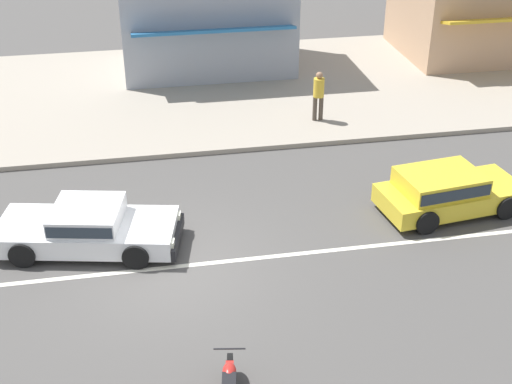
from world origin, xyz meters
The scene contains 7 objects.
ground_plane centered at (0.00, 0.00, 0.00)m, with size 160.00×160.00×0.00m, color #4C4947.
lane_centre_stripe centered at (0.00, 0.00, 0.00)m, with size 50.40×0.14×0.01m, color silver.
kerb_strip centered at (0.00, 10.46, 0.07)m, with size 68.00×10.00×0.15m, color #9E9384.
sedan_white_1 centered at (-1.78, 1.19, 0.53)m, with size 4.45×2.51×1.06m.
hatchback_yellow_3 centered at (7.02, 1.24, 0.59)m, with size 3.88×2.11×1.10m.
pedestrian_near_clock centered at (5.23, 7.08, 1.08)m, with size 0.34×0.34×1.60m.
shopfront_corner_warung centered at (2.40, 12.83, 2.62)m, with size 6.33×4.84×4.94m.
Camera 1 is at (-0.50, -13.19, 9.23)m, focal length 50.00 mm.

